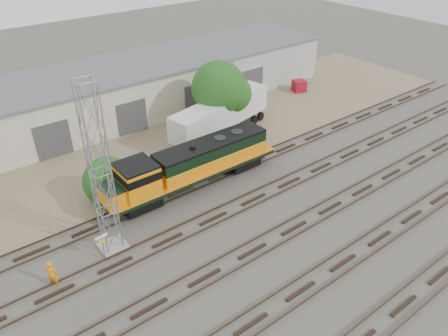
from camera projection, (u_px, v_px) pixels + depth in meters
ground at (226, 229)px, 31.79m from camera, size 140.00×140.00×0.00m
dirt_strip at (130, 149)px, 41.88m from camera, size 80.00×16.00×0.02m
tracks at (252, 251)px, 29.73m from camera, size 80.00×20.40×0.28m
warehouse at (92, 98)px, 45.87m from camera, size 58.40×10.40×5.30m
locomotive at (190, 165)px, 35.22m from camera, size 15.61×2.74×3.75m
signal_tower at (101, 175)px, 27.08m from camera, size 1.79×1.79×12.10m
sign_post at (102, 242)px, 28.36m from camera, size 0.88×0.10×2.14m
worker at (52, 274)px, 26.74m from camera, size 0.83×0.80×1.92m
semi_trailer at (223, 113)px, 43.37m from camera, size 12.58×5.11×3.80m
dumpster_blue at (237, 93)px, 52.00m from camera, size 1.74×1.65×1.50m
dumpster_red at (299, 86)px, 54.14m from camera, size 1.87×1.81×1.40m
tree_mid at (112, 182)px, 34.10m from camera, size 4.14×3.94×3.94m
tree_east at (222, 90)px, 42.97m from camera, size 5.71×5.44×7.34m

